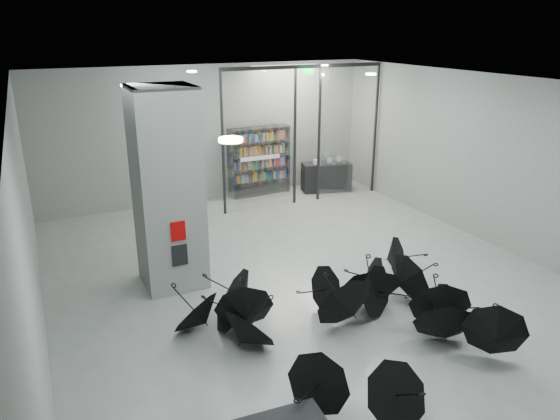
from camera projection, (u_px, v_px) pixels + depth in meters
name	position (u px, v px, depth m)	size (l,w,h in m)	color
room	(332.00, 156.00, 9.30)	(14.00, 14.02, 4.01)	gray
column	(168.00, 190.00, 10.25)	(1.20, 1.20, 4.00)	slate
fire_cabinet	(178.00, 231.00, 9.94)	(0.28, 0.04, 0.38)	#A50A07
info_panel	(180.00, 255.00, 10.11)	(0.30, 0.03, 0.42)	black
exit_sign	(309.00, 72.00, 14.46)	(0.30, 0.06, 0.15)	#0CE533
glass_partition	(304.00, 130.00, 15.17)	(5.06, 0.08, 4.00)	silver
bookshelf	(259.00, 161.00, 16.24)	(1.93, 0.39, 2.12)	black
shop_counter	(326.00, 177.00, 16.78)	(1.53, 0.61, 0.92)	black
umbrella_cluster	(352.00, 316.00, 9.02)	(5.59, 4.60, 1.30)	black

